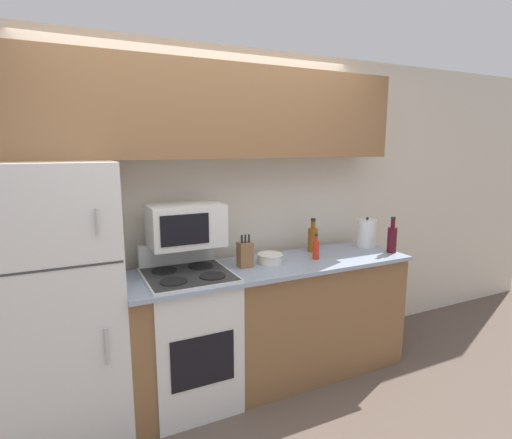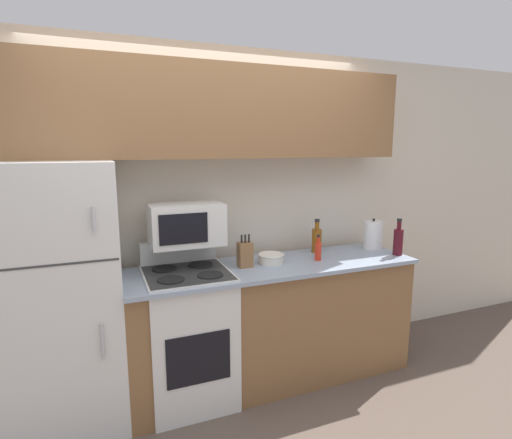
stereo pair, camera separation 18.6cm
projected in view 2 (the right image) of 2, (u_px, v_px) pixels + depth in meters
ground_plane at (242, 410)px, 2.76m from camera, size 12.00×12.00×0.00m
wall_back at (211, 214)px, 3.17m from camera, size 8.00×0.05×2.55m
lower_cabinets at (273, 322)px, 3.08m from camera, size 2.18×0.62×0.94m
refrigerator at (60, 298)px, 2.51m from camera, size 0.72×0.69×1.72m
upper_cabinets at (216, 113)px, 2.86m from camera, size 2.91×0.34×0.65m
stove at (189, 334)px, 2.82m from camera, size 0.58×0.60×1.11m
microwave at (186, 224)px, 2.81m from camera, size 0.51×0.32×0.29m
knife_block at (245, 254)px, 2.89m from camera, size 0.10×0.09×0.24m
bowl at (271, 258)px, 2.99m from camera, size 0.20×0.20×0.07m
bottle_hot_sauce at (318, 250)px, 3.07m from camera, size 0.05×0.05×0.20m
bottle_wine_red at (398, 241)px, 3.21m from camera, size 0.08×0.08×0.30m
bottle_whiskey at (317, 239)px, 3.29m from camera, size 0.08×0.08×0.28m
kettle at (373, 235)px, 3.41m from camera, size 0.16×0.16×0.26m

